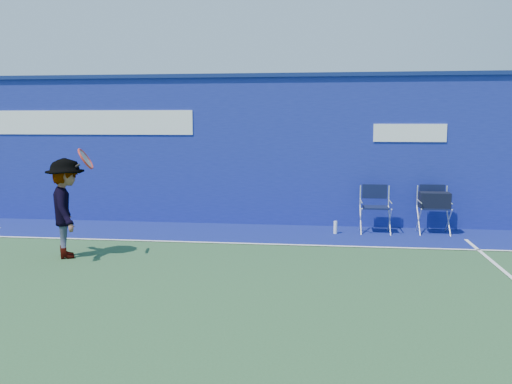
# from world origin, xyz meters

# --- Properties ---
(ground) EXTENTS (80.00, 80.00, 0.00)m
(ground) POSITION_xyz_m (0.00, 0.00, 0.00)
(ground) COLOR #2A502C
(ground) RESTS_ON ground
(stadium_wall) EXTENTS (24.00, 0.50, 3.08)m
(stadium_wall) POSITION_xyz_m (-0.00, 5.20, 1.55)
(stadium_wall) COLOR navy
(stadium_wall) RESTS_ON ground
(out_of_bounds_strip) EXTENTS (24.00, 1.80, 0.01)m
(out_of_bounds_strip) POSITION_xyz_m (0.00, 4.10, 0.00)
(out_of_bounds_strip) COLOR navy
(out_of_bounds_strip) RESTS_ON ground
(court_lines) EXTENTS (24.00, 12.00, 0.01)m
(court_lines) POSITION_xyz_m (0.00, 0.60, 0.01)
(court_lines) COLOR white
(court_lines) RESTS_ON out_of_bounds_strip
(directors_chair_left) EXTENTS (0.54, 0.49, 0.91)m
(directors_chair_left) POSITION_xyz_m (2.93, 4.46, 0.29)
(directors_chair_left) COLOR silver
(directors_chair_left) RESTS_ON ground
(directors_chair_right) EXTENTS (0.55, 0.49, 0.92)m
(directors_chair_right) POSITION_xyz_m (4.02, 4.50, 0.38)
(directors_chair_right) COLOR silver
(directors_chair_right) RESTS_ON ground
(water_bottle) EXTENTS (0.07, 0.07, 0.25)m
(water_bottle) POSITION_xyz_m (2.17, 4.26, 0.12)
(water_bottle) COLOR white
(water_bottle) RESTS_ON ground
(tennis_player) EXTENTS (1.04, 1.16, 1.73)m
(tennis_player) POSITION_xyz_m (-2.05, 1.97, 0.78)
(tennis_player) COLOR #EA4738
(tennis_player) RESTS_ON ground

